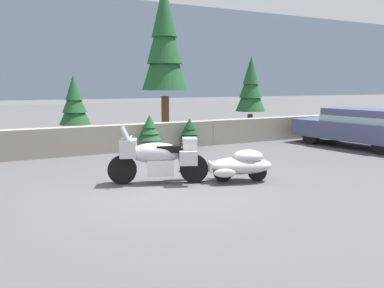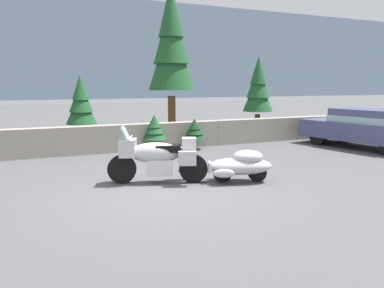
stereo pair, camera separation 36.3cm
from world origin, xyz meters
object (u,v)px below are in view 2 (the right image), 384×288
(touring_motorcycle, at_px, (157,156))
(pine_tree_tall, at_px, (171,42))
(car_shaped_trailer, at_px, (240,165))
(sedan_at_right_edge, at_px, (367,127))
(pine_tree_secondary, at_px, (81,102))
(pine_tree_far_right, at_px, (258,87))

(touring_motorcycle, relative_size, pine_tree_tall, 0.35)
(car_shaped_trailer, xyz_separation_m, sedan_at_right_edge, (6.65, 2.33, 0.36))
(pine_tree_tall, bearing_deg, touring_motorcycle, -113.86)
(sedan_at_right_edge, bearing_deg, car_shaped_trailer, -160.68)
(pine_tree_secondary, height_order, pine_tree_far_right, pine_tree_far_right)
(sedan_at_right_edge, relative_size, pine_tree_tall, 0.76)
(car_shaped_trailer, distance_m, pine_tree_far_right, 8.12)
(car_shaped_trailer, distance_m, sedan_at_right_edge, 7.05)
(pine_tree_secondary, bearing_deg, pine_tree_far_right, -2.99)
(car_shaped_trailer, bearing_deg, touring_motorcycle, 158.31)
(pine_tree_tall, bearing_deg, pine_tree_far_right, -11.28)
(touring_motorcycle, distance_m, pine_tree_secondary, 6.19)
(pine_tree_far_right, bearing_deg, touring_motorcycle, -138.92)
(touring_motorcycle, bearing_deg, car_shaped_trailer, -21.69)
(pine_tree_tall, bearing_deg, sedan_at_right_edge, -40.44)
(pine_tree_secondary, bearing_deg, pine_tree_tall, 5.49)
(touring_motorcycle, xyz_separation_m, pine_tree_far_right, (6.50, 5.67, 1.55))
(car_shaped_trailer, relative_size, pine_tree_far_right, 0.63)
(touring_motorcycle, relative_size, car_shaped_trailer, 1.01)
(pine_tree_far_right, bearing_deg, pine_tree_tall, 168.72)
(touring_motorcycle, bearing_deg, pine_tree_tall, 66.14)
(touring_motorcycle, relative_size, pine_tree_secondary, 0.84)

